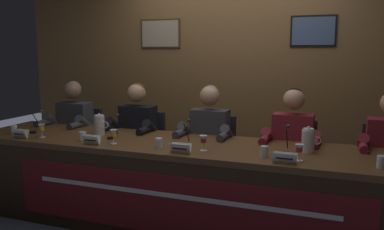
{
  "coord_description": "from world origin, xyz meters",
  "views": [
    {
      "loc": [
        1.17,
        -3.14,
        1.54
      ],
      "look_at": [
        0.0,
        0.0,
        1.01
      ],
      "focal_mm": 37.23,
      "sensor_mm": 36.0,
      "label": 1
    }
  ],
  "objects_px": {
    "juice_glass_left": "(113,134)",
    "chair_left": "(144,155)",
    "microphone_right": "(286,144)",
    "water_pitcher_right_side": "(308,141)",
    "chair_far_left": "(83,148)",
    "nameplate_center": "(180,148)",
    "panelist_center": "(207,139)",
    "chair_right": "(293,169)",
    "panelist_right": "(291,146)",
    "panelist_left": "(134,133)",
    "water_cup_far_left": "(14,130)",
    "nameplate_left": "(92,140)",
    "water_cup_center": "(159,144)",
    "chair_far_right": "(384,178)",
    "juice_glass_center": "(203,140)",
    "water_cup_right": "(264,152)",
    "microphone_left": "(113,130)",
    "microphone_far_left": "(36,125)",
    "nameplate_right": "(285,158)",
    "water_cup_left": "(83,137)",
    "juice_glass_far_left": "(42,128)",
    "water_cup_far_right": "(381,162)",
    "juice_glass_right": "(299,149)",
    "microphone_center": "(186,137)",
    "conference_table": "(187,173)",
    "chair_center": "(213,161)",
    "water_pitcher_left_side": "(99,125)",
    "panelist_far_left": "(71,128)"
  },
  "relations": [
    {
      "from": "juice_glass_far_left",
      "to": "water_cup_far_right",
      "type": "height_order",
      "value": "juice_glass_far_left"
    },
    {
      "from": "juice_glass_far_left",
      "to": "chair_center",
      "type": "height_order",
      "value": "chair_center"
    },
    {
      "from": "juice_glass_left",
      "to": "chair_left",
      "type": "bearing_deg",
      "value": 100.57
    },
    {
      "from": "microphone_right",
      "to": "water_pitcher_right_side",
      "type": "xyz_separation_m",
      "value": [
        0.15,
        0.09,
        0.02
      ]
    },
    {
      "from": "microphone_left",
      "to": "panelist_center",
      "type": "xyz_separation_m",
      "value": [
        0.76,
        0.47,
        -0.12
      ]
    },
    {
      "from": "panelist_left",
      "to": "chair_far_left",
      "type": "bearing_deg",
      "value": 165.9
    },
    {
      "from": "juice_glass_far_left",
      "to": "nameplate_left",
      "type": "height_order",
      "value": "juice_glass_far_left"
    },
    {
      "from": "water_cup_left",
      "to": "juice_glass_center",
      "type": "xyz_separation_m",
      "value": [
        1.12,
        0.04,
        0.05
      ]
    },
    {
      "from": "juice_glass_far_left",
      "to": "microphone_right",
      "type": "distance_m",
      "value": 2.2
    },
    {
      "from": "panelist_far_left",
      "to": "panelist_left",
      "type": "relative_size",
      "value": 1.0
    },
    {
      "from": "chair_left",
      "to": "water_cup_far_right",
      "type": "relative_size",
      "value": 10.52
    },
    {
      "from": "panelist_center",
      "to": "chair_right",
      "type": "xyz_separation_m",
      "value": [
        0.79,
        0.2,
        -0.28
      ]
    },
    {
      "from": "juice_glass_far_left",
      "to": "water_pitcher_right_side",
      "type": "bearing_deg",
      "value": 6.78
    },
    {
      "from": "water_cup_far_left",
      "to": "panelist_center",
      "type": "xyz_separation_m",
      "value": [
        1.75,
        0.64,
        -0.08
      ]
    },
    {
      "from": "water_cup_far_left",
      "to": "nameplate_left",
      "type": "relative_size",
      "value": 0.55
    },
    {
      "from": "water_cup_center",
      "to": "nameplate_right",
      "type": "height_order",
      "value": "water_cup_center"
    },
    {
      "from": "water_cup_center",
      "to": "panelist_right",
      "type": "height_order",
      "value": "panelist_right"
    },
    {
      "from": "juice_glass_center",
      "to": "water_cup_right",
      "type": "relative_size",
      "value": 1.46
    },
    {
      "from": "chair_left",
      "to": "chair_right",
      "type": "bearing_deg",
      "value": 0.0
    },
    {
      "from": "nameplate_right",
      "to": "chair_far_left",
      "type": "bearing_deg",
      "value": 157.98
    },
    {
      "from": "nameplate_right",
      "to": "chair_far_right",
      "type": "bearing_deg",
      "value": 52.39
    },
    {
      "from": "microphone_left",
      "to": "microphone_far_left",
      "type": "bearing_deg",
      "value": -177.36
    },
    {
      "from": "juice_glass_left",
      "to": "chair_center",
      "type": "relative_size",
      "value": 0.14
    },
    {
      "from": "conference_table",
      "to": "panelist_far_left",
      "type": "bearing_deg",
      "value": 160.84
    },
    {
      "from": "chair_center",
      "to": "microphone_right",
      "type": "distance_m",
      "value": 1.13
    },
    {
      "from": "juice_glass_left",
      "to": "water_cup_left",
      "type": "relative_size",
      "value": 1.46
    },
    {
      "from": "chair_right",
      "to": "chair_far_right",
      "type": "relative_size",
      "value": 1.0
    },
    {
      "from": "water_cup_far_left",
      "to": "chair_center",
      "type": "relative_size",
      "value": 0.1
    },
    {
      "from": "water_cup_right",
      "to": "water_cup_far_right",
      "type": "relative_size",
      "value": 1.0
    },
    {
      "from": "chair_far_left",
      "to": "nameplate_center",
      "type": "distance_m",
      "value": 1.92
    },
    {
      "from": "water_cup_left",
      "to": "chair_far_right",
      "type": "relative_size",
      "value": 0.1
    },
    {
      "from": "nameplate_left",
      "to": "microphone_center",
      "type": "distance_m",
      "value": 0.81
    },
    {
      "from": "water_cup_center",
      "to": "chair_far_right",
      "type": "xyz_separation_m",
      "value": [
        1.78,
        0.88,
        -0.36
      ]
    },
    {
      "from": "conference_table",
      "to": "microphone_far_left",
      "type": "xyz_separation_m",
      "value": [
        -1.61,
        0.05,
        0.3
      ]
    },
    {
      "from": "chair_far_left",
      "to": "water_pitcher_left_side",
      "type": "distance_m",
      "value": 0.95
    },
    {
      "from": "chair_left",
      "to": "water_pitcher_right_side",
      "type": "xyz_separation_m",
      "value": [
        1.75,
        -0.59,
        0.42
      ]
    },
    {
      "from": "water_cup_far_left",
      "to": "microphone_far_left",
      "type": "height_order",
      "value": "microphone_far_left"
    },
    {
      "from": "water_pitcher_right_side",
      "to": "panelist_right",
      "type": "bearing_deg",
      "value": 113.21
    },
    {
      "from": "chair_far_left",
      "to": "juice_glass_left",
      "type": "xyz_separation_m",
      "value": [
        0.95,
        -0.86,
        0.41
      ]
    },
    {
      "from": "water_cup_far_left",
      "to": "water_cup_right",
      "type": "xyz_separation_m",
      "value": [
        2.41,
        -0.01,
        0.0
      ]
    },
    {
      "from": "chair_right",
      "to": "nameplate_right",
      "type": "height_order",
      "value": "chair_right"
    },
    {
      "from": "juice_glass_far_left",
      "to": "chair_far_right",
      "type": "height_order",
      "value": "chair_far_right"
    },
    {
      "from": "chair_center",
      "to": "water_cup_far_right",
      "type": "bearing_deg",
      "value": -30.38
    },
    {
      "from": "panelist_left",
      "to": "chair_left",
      "type": "bearing_deg",
      "value": 90.0
    },
    {
      "from": "nameplate_center",
      "to": "microphone_right",
      "type": "relative_size",
      "value": 0.78
    },
    {
      "from": "water_cup_far_left",
      "to": "juice_glass_right",
      "type": "bearing_deg",
      "value": -0.64
    },
    {
      "from": "microphone_center",
      "to": "water_cup_right",
      "type": "xyz_separation_m",
      "value": [
        0.69,
        -0.15,
        -0.04
      ]
    },
    {
      "from": "water_cup_far_right",
      "to": "microphone_left",
      "type": "bearing_deg",
      "value": 175.06
    },
    {
      "from": "microphone_left",
      "to": "juice_glass_right",
      "type": "height_order",
      "value": "microphone_left"
    },
    {
      "from": "chair_right",
      "to": "microphone_right",
      "type": "relative_size",
      "value": 4.14
    }
  ]
}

